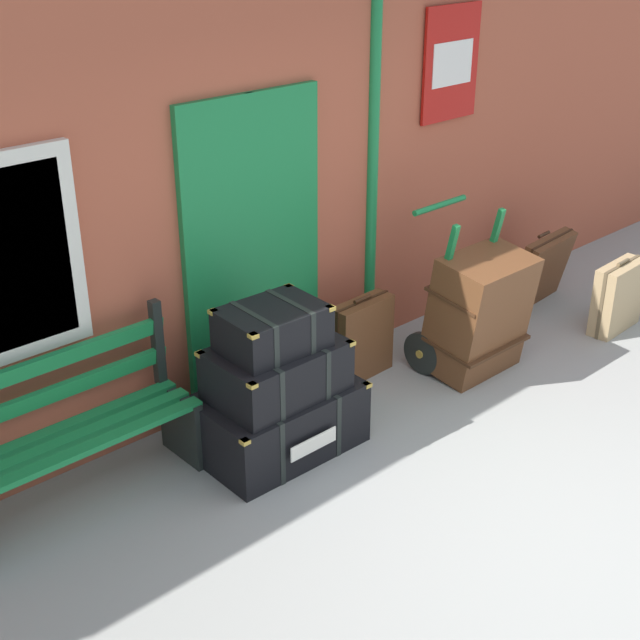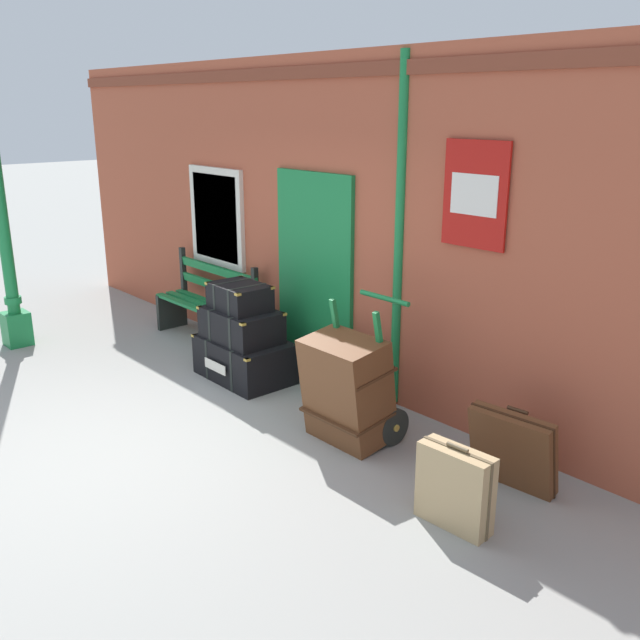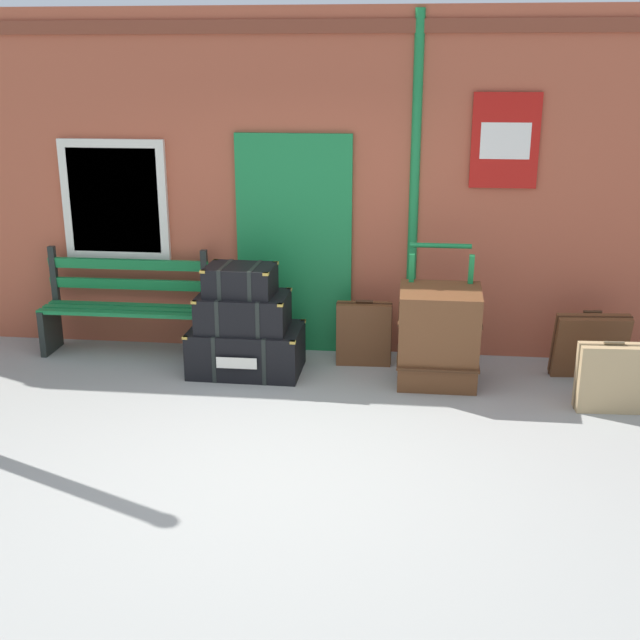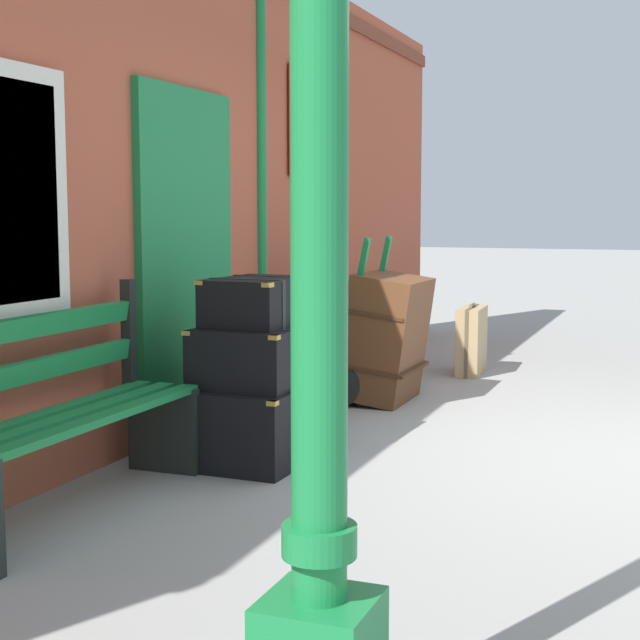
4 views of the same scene
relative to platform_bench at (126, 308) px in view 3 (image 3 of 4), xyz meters
The scene contains 11 objects.
ground_plane 2.90m from the platform_bench, 48.98° to the right, with size 60.00×60.00×0.00m, color gray.
brick_facade 2.23m from the platform_bench, 13.19° to the left, with size 10.40×0.35×3.20m.
platform_bench is the anchor object (origin of this frame).
steamer_trunk_base 1.34m from the platform_bench, 17.01° to the right, with size 1.02×0.69×0.43m.
steamer_trunk_middle 1.32m from the platform_bench, 17.84° to the right, with size 0.81×0.55×0.33m.
steamer_trunk_top 1.36m from the platform_bench, 17.84° to the right, with size 0.63×0.48×0.27m.
porters_trolley 3.02m from the platform_bench, ahead, with size 0.71×0.61×1.20m.
large_brown_trunk 3.04m from the platform_bench, 11.02° to the right, with size 0.70×0.55×0.93m.
suitcase_oxblood 4.35m from the platform_bench, ahead, with size 0.66×0.32×0.63m.
suitcase_olive 2.32m from the platform_bench, ahead, with size 0.52×0.19×0.63m.
suitcase_umber 4.46m from the platform_bench, 11.72° to the right, with size 0.54×0.21×0.60m.
Camera 3 is at (0.84, -5.03, 2.72)m, focal length 45.19 mm.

